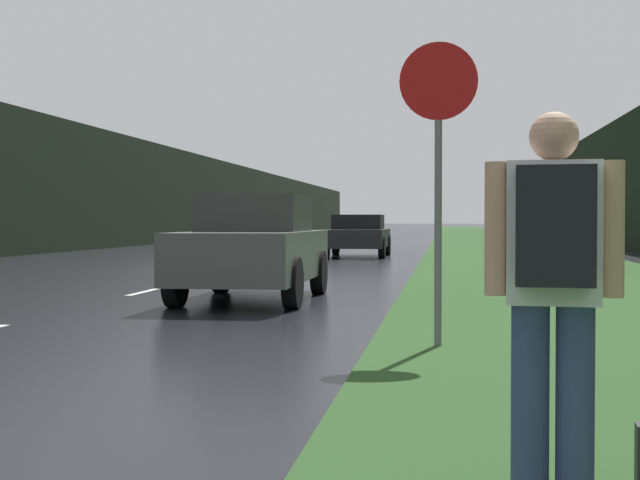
{
  "coord_description": "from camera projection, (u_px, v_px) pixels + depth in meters",
  "views": [
    {
      "loc": [
        5.04,
        -0.68,
        1.21
      ],
      "look_at": [
        2.79,
        15.24,
        0.85
      ],
      "focal_mm": 50.0,
      "sensor_mm": 36.0,
      "label": 1
    }
  ],
  "objects": [
    {
      "name": "treeline_near_side",
      "position": [
        597.0,
        192.0,
        48.97
      ],
      "size": [
        2.0,
        140.0,
        5.57
      ],
      "primitive_type": "cube",
      "color": "black",
      "rests_on": "ground_plane"
    },
    {
      "name": "hitchhiker_with_backpack",
      "position": [
        553.0,
        279.0,
        3.78
      ],
      "size": [
        0.58,
        0.43,
        1.68
      ],
      "rotation": [
        0.0,
        0.0,
        -0.08
      ],
      "color": "navy",
      "rests_on": "ground_plane"
    },
    {
      "name": "stop_sign",
      "position": [
        438.0,
        157.0,
        8.4
      ],
      "size": [
        0.74,
        0.07,
        2.89
      ],
      "color": "slate",
      "rests_on": "ground_plane"
    },
    {
      "name": "lane_stripe_d",
      "position": [
        246.0,
        268.0,
        22.65
      ],
      "size": [
        0.12,
        3.0,
        0.01
      ],
      "primitive_type": "cube",
      "color": "silver",
      "rests_on": "ground_plane"
    },
    {
      "name": "lane_stripe_c",
      "position": [
        158.0,
        288.0,
        15.72
      ],
      "size": [
        0.12,
        3.0,
        0.01
      ],
      "primitive_type": "cube",
      "color": "silver",
      "rests_on": "ground_plane"
    },
    {
      "name": "grass_verge",
      "position": [
        497.0,
        247.0,
        39.97
      ],
      "size": [
        6.0,
        240.0,
        0.02
      ],
      "primitive_type": "cube",
      "color": "#26471E",
      "rests_on": "ground_plane"
    },
    {
      "name": "lane_stripe_e",
      "position": [
        293.0,
        256.0,
        29.58
      ],
      "size": [
        0.12,
        3.0,
        0.01
      ],
      "primitive_type": "cube",
      "color": "silver",
      "rests_on": "ground_plane"
    },
    {
      "name": "lane_stripe_f",
      "position": [
        322.0,
        249.0,
        36.51
      ],
      "size": [
        0.12,
        3.0,
        0.01
      ],
      "primitive_type": "cube",
      "color": "silver",
      "rests_on": "ground_plane"
    },
    {
      "name": "car_passing_far",
      "position": [
        358.0,
        235.0,
        29.49
      ],
      "size": [
        1.99,
        4.24,
        1.39
      ],
      "rotation": [
        0.0,
        0.0,
        3.14
      ],
      "color": "black",
      "rests_on": "ground_plane"
    },
    {
      "name": "car_passing_near",
      "position": [
        254.0,
        248.0,
        13.49
      ],
      "size": [
        1.85,
        4.07,
        1.59
      ],
      "rotation": [
        0.0,
        0.0,
        3.14
      ],
      "color": "#4C514C",
      "rests_on": "ground_plane"
    },
    {
      "name": "treeline_far_side",
      "position": [
        182.0,
        198.0,
        52.28
      ],
      "size": [
        2.0,
        140.0,
        5.06
      ],
      "primitive_type": "cube",
      "color": "black",
      "rests_on": "ground_plane"
    }
  ]
}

